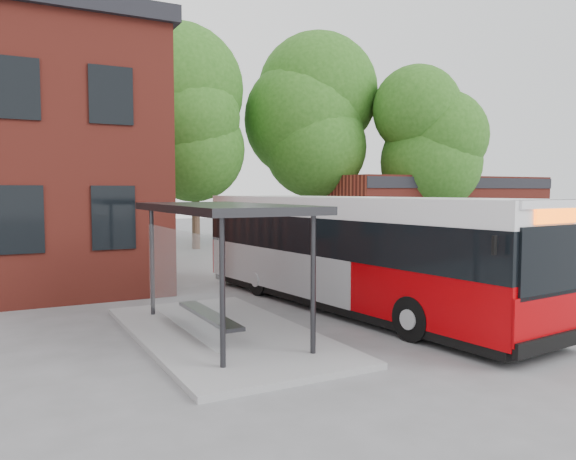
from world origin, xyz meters
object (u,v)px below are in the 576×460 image
bicycle_3 (382,242)px  bicycle_4 (404,244)px  city_bus (349,253)px  bicycle_0 (364,247)px  bicycle_2 (373,245)px  bicycle_6 (435,245)px  bicycle_5 (426,243)px  bicycle_7 (424,243)px  bus_shelter (222,270)px

bicycle_3 → bicycle_4: 1.14m
city_bus → bicycle_0: size_ratio=7.08×
bicycle_0 → bicycle_2: (1.32, 1.00, -0.02)m
bicycle_0 → bicycle_2: 1.66m
city_bus → bicycle_3: bearing=43.3°
city_bus → bicycle_6: bearing=32.7°
bicycle_2 → bicycle_6: bearing=-123.9°
bicycle_4 → bicycle_6: bearing=-91.8°
bicycle_2 → bicycle_5: 2.75m
bicycle_6 → bicycle_7: size_ratio=1.06×
bicycle_0 → bicycle_5: bicycle_5 is taller
bicycle_2 → bicycle_3: (0.50, -0.03, 0.12)m
city_bus → bicycle_2: size_ratio=7.41×
bicycle_0 → city_bus: bearing=165.7°
bus_shelter → bicycle_2: bearing=42.6°
city_bus → bicycle_4: bearing=38.6°
bicycle_2 → bicycle_6: bicycle_6 is taller
bicycle_0 → bicycle_6: size_ratio=1.04×
bus_shelter → bicycle_6: size_ratio=4.39×
bus_shelter → city_bus: (4.13, 1.21, 0.04)m
bicycle_4 → bicycle_6: 1.68m
bicycle_2 → bus_shelter: bearing=126.4°
city_bus → bicycle_2: (8.64, 10.53, -1.08)m
bicycle_3 → bicycle_4: (0.70, -0.90, -0.05)m
bicycle_2 → bicycle_3: bearing=-99.8°
bicycle_4 → city_bus: bearing=150.9°
bicycle_4 → bicycle_5: bicycle_5 is taller
bicycle_5 → bus_shelter: bearing=149.7°
bicycle_6 → bus_shelter: bearing=137.8°
bus_shelter → bicycle_0: bus_shelter is taller
city_bus → bicycle_3: 13.95m
bicycle_3 → bicycle_6: (2.29, -1.43, -0.11)m
bicycle_3 → bicycle_6: bearing=-114.0°
city_bus → bicycle_4: (9.83, 9.60, -1.01)m
bus_shelter → bicycle_0: (11.44, 10.75, -1.01)m
bicycle_4 → bicycle_7: bearing=-61.5°
bicycle_0 → bicycle_5: (3.82, -0.14, 0.06)m
bicycle_0 → bicycle_6: bearing=-73.2°
bicycle_0 → bicycle_6: (4.11, -0.46, -0.02)m
bicycle_4 → bus_shelter: bearing=144.4°
bus_shelter → bicycle_4: (13.96, 10.82, -0.96)m
bicycle_5 → bicycle_6: bearing=-113.0°
bus_shelter → bicycle_6: 18.67m
bus_shelter → city_bus: bearing=16.4°
bicycle_7 → bicycle_3: bearing=62.5°
city_bus → bicycle_4: 13.78m
bicycle_4 → bicycle_2: bearing=68.8°
city_bus → bicycle_2: city_bus is taller
city_bus → bicycle_3: city_bus is taller
bicycle_2 → bicycle_3: 0.51m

